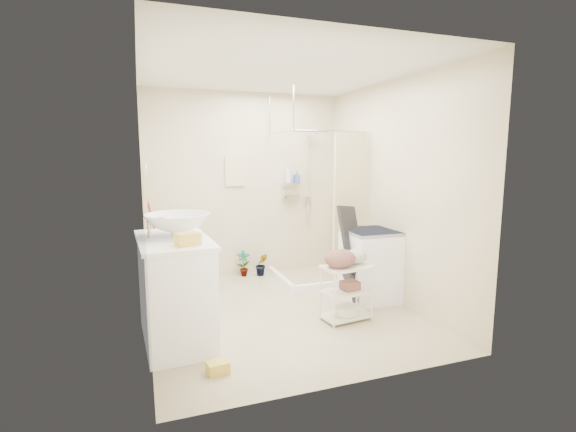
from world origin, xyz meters
name	(u,v)px	position (x,y,z in m)	size (l,w,h in m)	color
floor	(281,311)	(0.00, 0.00, 0.00)	(3.20, 3.20, 0.00)	#C0B290
ceiling	(280,70)	(0.00, 0.00, 2.60)	(2.80, 3.20, 0.04)	silver
wall_back	(245,185)	(0.00, 1.60, 1.30)	(2.80, 0.04, 2.60)	beige
wall_front	(352,216)	(0.00, -1.60, 1.30)	(2.80, 0.04, 2.60)	beige
wall_left	(143,200)	(-1.40, 0.00, 1.30)	(0.04, 3.20, 2.60)	beige
wall_right	(392,192)	(1.40, 0.00, 1.30)	(0.04, 3.20, 2.60)	beige
vanity	(175,290)	(-1.16, -0.36, 0.49)	(0.62, 1.11, 0.98)	white
sink	(178,224)	(-1.11, -0.24, 1.09)	(0.61, 0.61, 0.21)	white
counter_basket	(188,239)	(-1.07, -0.71, 1.03)	(0.19, 0.15, 0.11)	yellow
floor_basket	(218,365)	(-0.91, -1.10, 0.07)	(0.25, 0.19, 0.13)	yellow
toilet	(179,270)	(-1.04, 0.64, 0.39)	(0.44, 0.77, 0.79)	white
mop	(155,241)	(-1.28, 1.44, 0.60)	(0.11, 0.11, 1.20)	#AF2210
potted_plant_a	(243,264)	(-0.08, 1.45, 0.19)	(0.20, 0.13, 0.37)	brown
potted_plant_b	(262,264)	(0.18, 1.40, 0.16)	(0.18, 0.14, 0.33)	brown
hanging_towel	(235,171)	(-0.15, 1.58, 1.50)	(0.28, 0.03, 0.42)	beige
towel_ring	(145,184)	(-1.38, -0.20, 1.47)	(0.04, 0.22, 0.34)	beige
tp_holder	(150,257)	(-1.36, 0.05, 0.72)	(0.08, 0.12, 0.14)	white
shower	(315,204)	(0.85, 1.05, 1.05)	(1.10, 1.10, 2.10)	white
shampoo_bottle_a	(288,174)	(0.63, 1.52, 1.45)	(0.10, 0.10, 0.27)	silver
shampoo_bottle_b	(297,177)	(0.75, 1.50, 1.41)	(0.08, 0.08, 0.17)	#354BA7
washing_machine	(370,265)	(1.14, 0.01, 0.42)	(0.58, 0.60, 0.85)	white
laundry_rack	(346,287)	(0.57, -0.46, 0.35)	(0.51, 0.30, 0.70)	#EEE4D0
ironing_board	(354,253)	(0.90, 0.01, 0.59)	(0.33, 0.10, 1.18)	black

